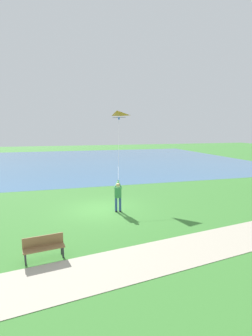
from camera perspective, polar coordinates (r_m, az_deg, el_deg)
The scene contains 6 objects.
ground_plane at distance 15.82m, azimuth -5.36°, elevation -9.20°, with size 120.00×120.00×0.00m, color #3D7F33.
lake_water at distance 39.77m, azimuth -5.92°, elevation 1.75°, with size 36.00×44.00×0.01m, color teal.
walkway_path at distance 10.94m, azimuth 11.83°, elevation -17.86°, with size 2.40×32.00×0.02m, color #B7AD99.
person_kite_flyer at distance 15.07m, azimuth -1.79°, elevation -5.93°, with size 0.63×0.51×1.83m.
flying_kite at distance 19.66m, azimuth -1.98°, elevation 11.53°, with size 5.25×1.71×4.36m.
park_bench_near_walkway at distance 10.50m, azimuth -17.97°, elevation -16.25°, with size 0.66×1.55×0.88m.
Camera 1 is at (14.81, -2.63, 4.89)m, focal length 27.19 mm.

